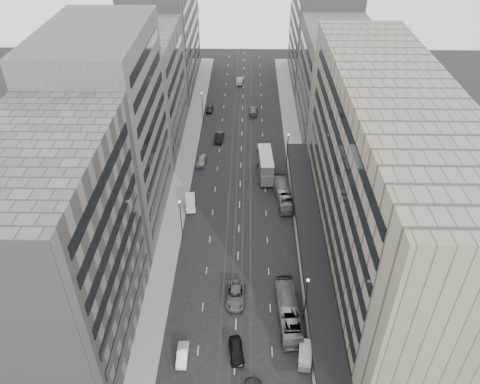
# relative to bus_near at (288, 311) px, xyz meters

# --- Properties ---
(ground) EXTENTS (220.00, 220.00, 0.00)m
(ground) POSITION_rel_bus_near_xyz_m (-7.37, 4.85, -1.63)
(ground) COLOR black
(ground) RESTS_ON ground
(sidewalk_right) EXTENTS (4.00, 125.00, 0.15)m
(sidewalk_right) POSITION_rel_bus_near_xyz_m (4.63, 42.35, -1.56)
(sidewalk_right) COLOR gray
(sidewalk_right) RESTS_ON ground
(sidewalk_left) EXTENTS (4.00, 125.00, 0.15)m
(sidewalk_left) POSITION_rel_bus_near_xyz_m (-19.37, 42.35, -1.56)
(sidewalk_left) COLOR gray
(sidewalk_left) RESTS_ON ground
(department_store) EXTENTS (19.20, 60.00, 30.00)m
(department_store) POSITION_rel_bus_near_xyz_m (14.08, 12.85, 13.31)
(department_store) COLOR gray
(department_store) RESTS_ON ground
(building_right_mid) EXTENTS (15.00, 28.00, 24.00)m
(building_right_mid) POSITION_rel_bus_near_xyz_m (14.13, 56.85, 10.37)
(building_right_mid) COLOR #48423F
(building_right_mid) RESTS_ON ground
(building_right_far) EXTENTS (15.00, 32.00, 28.00)m
(building_right_far) POSITION_rel_bus_near_xyz_m (14.13, 86.85, 12.37)
(building_right_far) COLOR #68635D
(building_right_far) RESTS_ON ground
(building_left_a) EXTENTS (15.00, 28.00, 30.00)m
(building_left_a) POSITION_rel_bus_near_xyz_m (-28.87, -3.15, 13.37)
(building_left_a) COLOR #68635D
(building_left_a) RESTS_ON ground
(building_left_b) EXTENTS (15.00, 26.00, 34.00)m
(building_left_b) POSITION_rel_bus_near_xyz_m (-28.87, 23.85, 15.37)
(building_left_b) COLOR #48423F
(building_left_b) RESTS_ON ground
(building_left_c) EXTENTS (15.00, 28.00, 25.00)m
(building_left_c) POSITION_rel_bus_near_xyz_m (-28.87, 50.85, 10.87)
(building_left_c) COLOR #706257
(building_left_c) RESTS_ON ground
(building_left_d) EXTENTS (15.00, 38.00, 28.00)m
(building_left_d) POSITION_rel_bus_near_xyz_m (-28.87, 83.85, 12.37)
(building_left_d) COLOR #68635D
(building_left_d) RESTS_ON ground
(lamp_right_near) EXTENTS (0.44, 0.44, 8.32)m
(lamp_right_near) POSITION_rel_bus_near_xyz_m (2.33, -0.15, 3.57)
(lamp_right_near) COLOR #262628
(lamp_right_near) RESTS_ON ground
(lamp_right_far) EXTENTS (0.44, 0.44, 8.32)m
(lamp_right_far) POSITION_rel_bus_near_xyz_m (2.33, 39.85, 3.57)
(lamp_right_far) COLOR #262628
(lamp_right_far) RESTS_ON ground
(lamp_left_near) EXTENTS (0.44, 0.44, 8.32)m
(lamp_left_near) POSITION_rel_bus_near_xyz_m (-17.07, 16.85, 3.57)
(lamp_left_near) COLOR #262628
(lamp_left_near) RESTS_ON ground
(lamp_left_far) EXTENTS (0.44, 0.44, 8.32)m
(lamp_left_far) POSITION_rel_bus_near_xyz_m (-17.07, 59.85, 3.57)
(lamp_left_far) COLOR #262628
(lamp_left_far) RESTS_ON ground
(bus_near) EXTENTS (3.47, 11.88, 3.27)m
(bus_near) POSITION_rel_bus_near_xyz_m (0.00, 0.00, 0.00)
(bus_near) COLOR slate
(bus_near) RESTS_ON ground
(bus_far) EXTENTS (3.55, 10.92, 2.99)m
(bus_far) POSITION_rel_bus_near_xyz_m (0.94, 28.47, -0.14)
(bus_far) COLOR gray
(bus_far) RESTS_ON ground
(double_decker) EXTENTS (3.30, 9.45, 5.09)m
(double_decker) POSITION_rel_bus_near_xyz_m (-2.25, 36.76, 1.11)
(double_decker) COLOR slate
(double_decker) RESTS_ON ground
(vw_microbus) EXTENTS (2.18, 4.07, 2.10)m
(vw_microbus) POSITION_rel_bus_near_xyz_m (1.83, -6.92, -0.46)
(vw_microbus) COLOR slate
(vw_microbus) RESTS_ON ground
(panel_van) EXTENTS (2.27, 4.02, 2.42)m
(panel_van) POSITION_rel_bus_near_xyz_m (-16.57, 25.53, -0.30)
(panel_van) COLOR beige
(panel_van) RESTS_ON ground
(sedan_0) EXTENTS (2.42, 4.75, 1.55)m
(sedan_0) POSITION_rel_bus_near_xyz_m (-7.19, -6.09, -0.86)
(sedan_0) COLOR black
(sedan_0) RESTS_ON ground
(sedan_1) EXTENTS (1.45, 4.04, 1.33)m
(sedan_1) POSITION_rel_bus_near_xyz_m (-14.30, -6.79, -0.97)
(sedan_1) COLOR white
(sedan_1) RESTS_ON ground
(sedan_2) EXTENTS (2.87, 5.96, 1.64)m
(sedan_2) POSITION_rel_bus_near_xyz_m (-7.55, 3.52, -0.82)
(sedan_2) COLOR #525254
(sedan_2) RESTS_ON ground
(sedan_4) EXTENTS (2.36, 4.94, 1.63)m
(sedan_4) POSITION_rel_bus_near_xyz_m (-15.87, 41.31, -0.82)
(sedan_4) COLOR #9D9782
(sedan_4) RESTS_ON ground
(sedan_5) EXTENTS (2.15, 5.12, 1.65)m
(sedan_5) POSITION_rel_bus_near_xyz_m (-12.60, 51.57, -0.81)
(sedan_5) COLOR black
(sedan_5) RESTS_ON ground
(sedan_6) EXTENTS (2.97, 5.89, 1.60)m
(sedan_6) POSITION_rel_bus_near_xyz_m (-2.41, 45.63, -0.84)
(sedan_6) COLOR #B8B8B4
(sedan_6) RESTS_ON ground
(sedan_7) EXTENTS (2.33, 5.25, 1.50)m
(sedan_7) POSITION_rel_bus_near_xyz_m (-4.61, 65.73, -0.88)
(sedan_7) COLOR #5D5E60
(sedan_7) RESTS_ON ground
(sedan_8) EXTENTS (1.90, 4.21, 1.40)m
(sedan_8) POSITION_rel_bus_near_xyz_m (-15.87, 66.73, -0.93)
(sedan_8) COLOR #242426
(sedan_8) RESTS_ON ground
(sedan_9) EXTENTS (1.82, 4.99, 1.63)m
(sedan_9) POSITION_rel_bus_near_xyz_m (-8.46, 85.13, -0.82)
(sedan_9) COLOR #AC9D8E
(sedan_9) RESTS_ON ground
(pedestrian) EXTENTS (0.80, 0.59, 2.01)m
(pedestrian) POSITION_rel_bus_near_xyz_m (3.41, -9.81, -0.48)
(pedestrian) COLOR black
(pedestrian) RESTS_ON sidewalk_right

